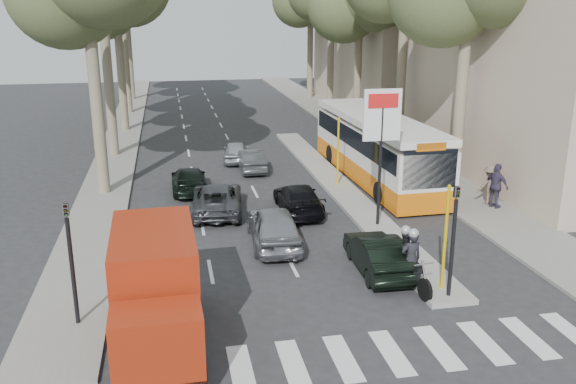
% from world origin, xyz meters
% --- Properties ---
extents(ground, '(120.00, 120.00, 0.00)m').
position_xyz_m(ground, '(0.00, 0.00, 0.00)').
color(ground, '#28282B').
rests_on(ground, ground).
extents(sidewalk_right, '(3.20, 70.00, 0.12)m').
position_xyz_m(sidewalk_right, '(8.60, 25.00, 0.06)').
color(sidewalk_right, gray).
rests_on(sidewalk_right, ground).
extents(median_left, '(2.40, 64.00, 0.12)m').
position_xyz_m(median_left, '(-8.00, 28.00, 0.06)').
color(median_left, gray).
rests_on(median_left, ground).
extents(traffic_island, '(1.50, 26.00, 0.16)m').
position_xyz_m(traffic_island, '(3.25, 11.00, 0.08)').
color(traffic_island, gray).
rests_on(traffic_island, ground).
extents(building_far, '(11.00, 20.00, 16.00)m').
position_xyz_m(building_far, '(15.50, 34.00, 8.00)').
color(building_far, '#B7A88E').
rests_on(building_far, ground).
extents(billboard, '(1.50, 12.10, 5.60)m').
position_xyz_m(billboard, '(3.25, 5.00, 3.70)').
color(billboard, yellow).
rests_on(billboard, ground).
extents(traffic_light_island, '(0.16, 0.41, 3.60)m').
position_xyz_m(traffic_light_island, '(3.25, -1.50, 2.49)').
color(traffic_light_island, black).
rests_on(traffic_light_island, ground).
extents(traffic_light_left, '(0.16, 0.41, 3.60)m').
position_xyz_m(traffic_light_left, '(-7.60, -1.00, 2.49)').
color(traffic_light_left, black).
rests_on(traffic_light_left, ground).
extents(silver_hatchback, '(1.94, 4.46, 1.49)m').
position_xyz_m(silver_hatchback, '(-1.18, 3.99, 0.75)').
color(silver_hatchback, '#9D9FA5').
rests_on(silver_hatchback, ground).
extents(dark_hatchback, '(1.49, 3.97, 1.30)m').
position_xyz_m(dark_hatchback, '(1.80, 0.93, 0.65)').
color(dark_hatchback, black).
rests_on(dark_hatchback, ground).
extents(queue_car_a, '(2.61, 4.80, 1.28)m').
position_xyz_m(queue_car_a, '(-2.96, 8.20, 0.64)').
color(queue_car_a, '#45474C').
rests_on(queue_car_a, ground).
extents(queue_car_b, '(1.81, 4.27, 1.23)m').
position_xyz_m(queue_car_b, '(0.53, 7.57, 0.61)').
color(queue_car_b, black).
rests_on(queue_car_b, ground).
extents(queue_car_c, '(1.78, 3.62, 1.19)m').
position_xyz_m(queue_car_c, '(-1.10, 17.26, 0.59)').
color(queue_car_c, '#B0B4B8').
rests_on(queue_car_c, ground).
extents(queue_car_d, '(1.28, 3.63, 1.19)m').
position_xyz_m(queue_car_d, '(-0.50, 15.00, 0.60)').
color(queue_car_d, '#484B4F').
rests_on(queue_car_d, ground).
extents(queue_car_e, '(1.65, 4.05, 1.17)m').
position_xyz_m(queue_car_e, '(-4.00, 11.68, 0.59)').
color(queue_car_e, black).
rests_on(queue_car_e, ground).
extents(red_truck, '(2.24, 5.59, 2.96)m').
position_xyz_m(red_truck, '(-5.38, -2.32, 1.56)').
color(red_truck, black).
rests_on(red_truck, ground).
extents(city_bus, '(3.06, 12.69, 3.33)m').
position_xyz_m(city_bus, '(5.60, 12.12, 1.75)').
color(city_bus, orange).
rests_on(city_bus, ground).
extents(motorcycle, '(0.96, 2.39, 2.04)m').
position_xyz_m(motorcycle, '(2.37, -0.33, 0.93)').
color(motorcycle, black).
rests_on(motorcycle, ground).
extents(pedestrian_near, '(1.00, 1.29, 1.98)m').
position_xyz_m(pedestrian_near, '(9.05, 6.15, 1.11)').
color(pedestrian_near, '#3B334C').
rests_on(pedestrian_near, sidewalk_right).
extents(pedestrian_far, '(1.17, 0.58, 1.77)m').
position_xyz_m(pedestrian_far, '(9.04, 6.68, 1.00)').
color(pedestrian_far, '#6E5C52').
rests_on(pedestrian_far, sidewalk_right).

